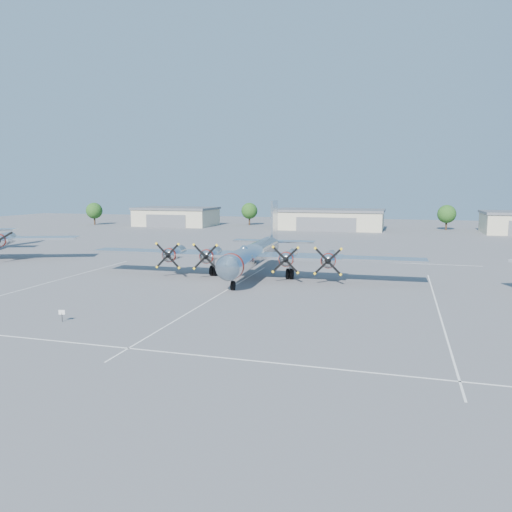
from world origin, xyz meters
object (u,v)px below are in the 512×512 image
(tree_west, at_px, (249,211))
(tree_east, at_px, (447,214))
(tree_far_west, at_px, (94,211))
(hangar_center, at_px, (330,219))
(info_placard, at_px, (62,313))
(main_bomber_b29, at_px, (255,275))
(hangar_west, at_px, (176,216))

(tree_west, bearing_deg, tree_east, -2.08)
(tree_west, bearing_deg, tree_far_west, -165.07)
(hangar_center, height_order, tree_west, tree_west)
(tree_east, xyz_separation_m, info_placard, (-39.10, -105.30, -3.50))
(hangar_center, distance_m, main_bomber_b29, 73.00)
(tree_west, xyz_separation_m, main_bomber_b29, (25.30, -80.99, -4.22))
(tree_west, distance_m, tree_east, 55.04)
(tree_west, height_order, info_placard, tree_west)
(hangar_west, bearing_deg, hangar_center, -0.00)
(main_bomber_b29, bearing_deg, hangar_west, 119.61)
(tree_east, distance_m, main_bomber_b29, 84.49)
(hangar_center, relative_size, tree_west, 4.31)
(tree_west, height_order, tree_east, same)
(hangar_center, relative_size, tree_east, 4.31)
(tree_far_west, bearing_deg, hangar_center, 3.24)
(tree_far_west, distance_m, main_bomber_b29, 98.59)
(hangar_west, height_order, tree_far_west, tree_far_west)
(tree_east, relative_size, info_placard, 6.44)
(hangar_center, xyz_separation_m, tree_west, (-25.00, 8.04, 1.51))
(main_bomber_b29, bearing_deg, tree_far_west, 133.32)
(tree_far_west, height_order, tree_east, same)
(tree_west, relative_size, tree_east, 1.00)
(tree_far_west, xyz_separation_m, main_bomber_b29, (70.30, -68.99, -4.22))
(hangar_center, bearing_deg, main_bomber_b29, -89.76)
(tree_far_west, xyz_separation_m, tree_west, (45.00, 12.00, 0.00))
(tree_west, bearing_deg, main_bomber_b29, -72.65)
(tree_east, relative_size, main_bomber_b29, 0.16)
(hangar_center, height_order, info_placard, hangar_center)
(tree_west, distance_m, main_bomber_b29, 84.95)
(main_bomber_b29, bearing_deg, hangar_center, 88.01)
(tree_east, bearing_deg, tree_west, 177.92)
(tree_west, relative_size, info_placard, 6.44)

